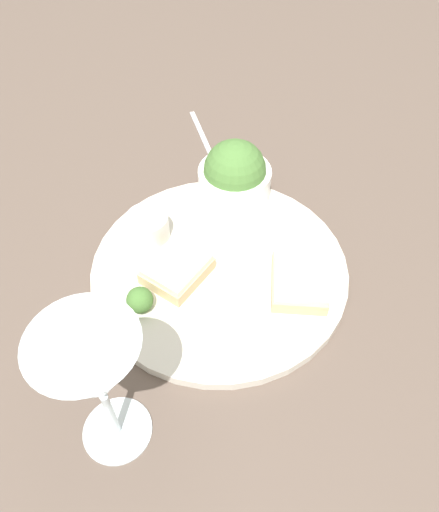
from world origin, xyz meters
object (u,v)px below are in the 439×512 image
at_px(cheese_toast_near, 299,281).
at_px(sauce_ramekin, 148,226).
at_px(salad_bowl, 235,176).
at_px(fork, 204,139).
at_px(cheese_toast_far, 177,269).
at_px(wine_glass, 94,374).

bearing_deg(cheese_toast_near, sauce_ramekin, 60.92).
bearing_deg(cheese_toast_near, salad_bowl, 19.69).
distance_m(cheese_toast_near, fork, 0.34).
height_order(cheese_toast_near, fork, cheese_toast_near).
distance_m(salad_bowl, cheese_toast_far, 0.17).
relative_size(cheese_toast_far, wine_glass, 0.56).
height_order(sauce_ramekin, cheese_toast_near, sauce_ramekin).
bearing_deg(sauce_ramekin, fork, -22.06).
xyz_separation_m(cheese_toast_near, cheese_toast_far, (0.03, 0.15, 0.00)).
bearing_deg(salad_bowl, cheese_toast_far, 147.89).
height_order(salad_bowl, wine_glass, wine_glass).
relative_size(sauce_ramekin, fork, 0.34).
height_order(salad_bowl, fork, salad_bowl).
height_order(cheese_toast_near, cheese_toast_far, same).
bearing_deg(wine_glass, salad_bowl, -25.62).
bearing_deg(cheese_toast_near, fork, 16.25).
distance_m(cheese_toast_near, cheese_toast_far, 0.15).
xyz_separation_m(sauce_ramekin, cheese_toast_far, (-0.07, -0.04, -0.01)).
bearing_deg(fork, salad_bowl, -167.76).
distance_m(wine_glass, fork, 0.51).
distance_m(sauce_ramekin, cheese_toast_far, 0.08).
bearing_deg(sauce_ramekin, wine_glass, 172.47).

